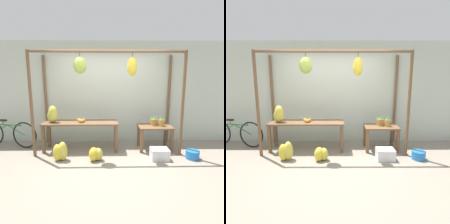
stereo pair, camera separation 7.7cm
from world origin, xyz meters
TOP-DOWN VIEW (x-y plane):
  - ground_plane at (0.00, 0.00)m, footprint 20.00×20.00m
  - shop_wall_back at (0.00, 1.54)m, footprint 8.00×0.08m
  - stall_awning at (-0.08, 0.68)m, footprint 3.50×1.16m
  - display_table_main at (-0.68, 0.87)m, footprint 1.87×0.56m
  - display_table_side at (1.20, 0.86)m, footprint 0.84×0.60m
  - banana_pile_on_table at (-1.37, 0.85)m, footprint 0.34×0.33m
  - orange_pile at (-0.67, 0.84)m, footprint 0.21×0.23m
  - pineapple_cluster at (1.24, 0.88)m, footprint 0.32×0.25m
  - banana_pile_ground_left at (-1.05, 0.21)m, footprint 0.36×0.28m
  - banana_pile_ground_right at (-0.27, 0.18)m, footprint 0.38×0.31m
  - fruit_crate_white at (1.18, 0.24)m, footprint 0.40×0.33m
  - blue_bucket at (1.93, 0.24)m, footprint 0.30×0.30m
  - parked_bicycle at (-2.65, 1.11)m, footprint 1.65×0.41m

SIDE VIEW (x-z plane):
  - ground_plane at x=0.00m, z-range 0.00..0.00m
  - blue_bucket at x=1.93m, z-range 0.00..0.19m
  - fruit_crate_white at x=1.18m, z-range 0.00..0.24m
  - banana_pile_ground_right at x=-0.27m, z-range 0.00..0.31m
  - banana_pile_ground_left at x=-1.05m, z-range -0.01..0.42m
  - parked_bicycle at x=-2.65m, z-range 0.00..0.73m
  - display_table_side at x=1.20m, z-range 0.18..0.80m
  - display_table_main at x=-0.68m, z-range 0.26..0.98m
  - pineapple_cluster at x=1.24m, z-range 0.60..0.86m
  - orange_pile at x=-0.67m, z-range 0.72..0.82m
  - banana_pile_on_table at x=-1.37m, z-range 0.71..1.13m
  - shop_wall_back at x=0.00m, z-range 0.00..2.80m
  - stall_awning at x=-0.08m, z-range 0.52..2.93m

